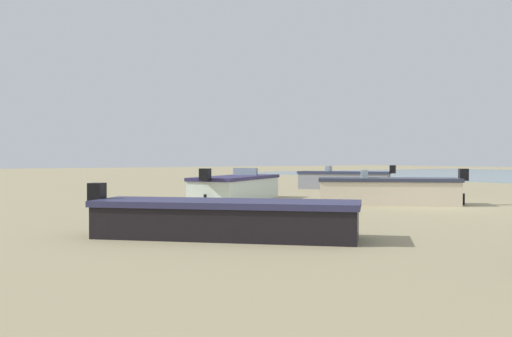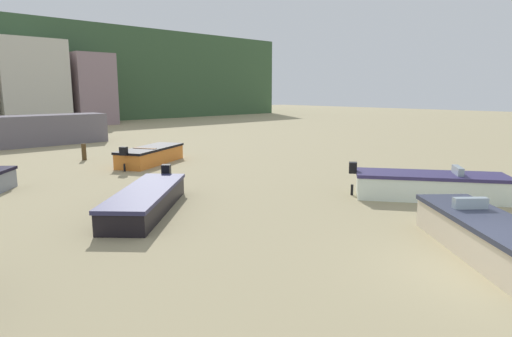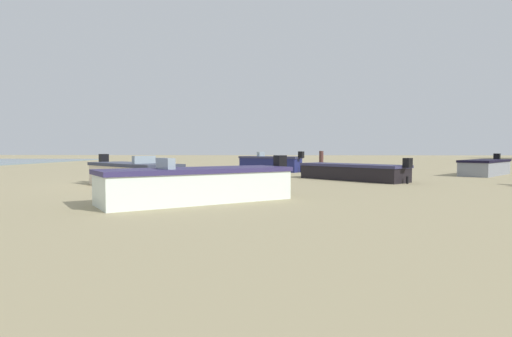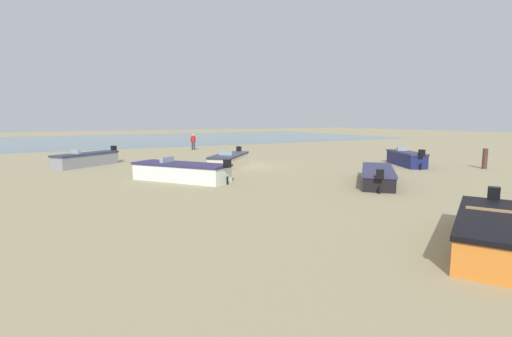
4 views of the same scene
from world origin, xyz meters
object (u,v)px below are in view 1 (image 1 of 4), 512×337
Objects in this scene: boat_cream_3 at (388,191)px; boat_grey_0 at (344,180)px; boat_black_1 at (225,219)px; boat_white_2 at (237,188)px.

boat_grey_0 is at bearing 7.14° from boat_cream_3.
boat_black_1 is 1.06× the size of boat_cream_3.
boat_grey_0 reaches higher than boat_cream_3.
boat_grey_0 is 0.86× the size of boat_white_2.
boat_cream_3 is at bearing 159.55° from boat_black_1.
boat_grey_0 is 9.55m from boat_white_2.
boat_cream_3 is (3.88, -8.86, 0.08)m from boat_black_1.
boat_white_2 is (8.19, -5.53, 0.09)m from boat_black_1.
boat_cream_3 reaches higher than boat_black_1.
boat_white_2 reaches higher than boat_cream_3.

